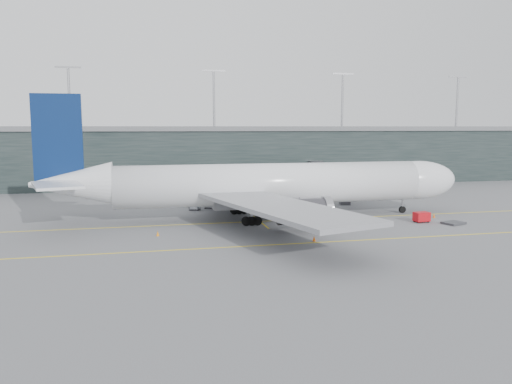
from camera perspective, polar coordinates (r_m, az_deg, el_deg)
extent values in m
plane|color=#5A5A5F|center=(82.93, -3.57, -3.01)|extent=(320.00, 320.00, 0.00)
cube|color=yellow|center=(79.05, -3.11, -3.51)|extent=(160.00, 0.25, 0.02)
cube|color=yellow|center=(63.68, -0.71, -6.19)|extent=(160.00, 0.25, 0.02)
cube|color=yellow|center=(103.21, -2.58, -0.93)|extent=(0.25, 60.00, 0.02)
cube|color=black|center=(139.37, -7.37, 4.08)|extent=(240.00, 35.00, 14.00)
cube|color=slate|center=(139.14, -7.42, 7.21)|extent=(240.00, 36.00, 1.20)
cylinder|color=#9E9EA3|center=(129.90, -20.56, 10.06)|extent=(0.60, 0.60, 14.00)
cylinder|color=#9E9EA3|center=(129.97, -4.83, 10.49)|extent=(0.60, 0.60, 14.00)
cylinder|color=#9E9EA3|center=(139.13, 9.84, 10.21)|extent=(0.60, 0.60, 14.00)
cylinder|color=#9E9EA3|center=(155.81, 21.99, 9.48)|extent=(0.60, 0.60, 14.00)
cylinder|color=white|center=(81.84, 1.71, 0.94)|extent=(50.02, 6.84, 6.74)
ellipsoid|color=white|center=(92.13, 17.97, 1.31)|extent=(14.17, 6.77, 6.74)
cone|color=white|center=(79.92, -20.34, 0.87)|extent=(11.97, 6.49, 6.47)
cube|color=gray|center=(81.92, 0.96, -0.89)|extent=(17.40, 5.47, 2.17)
cube|color=black|center=(94.20, 20.16, 2.01)|extent=(2.40, 3.27, 0.87)
cube|color=gray|center=(65.02, 2.62, -1.72)|extent=(18.15, 33.00, 0.60)
cylinder|color=#38373C|center=(73.04, 5.37, -2.20)|extent=(7.62, 3.82, 3.80)
cube|color=gray|center=(97.65, -2.61, 1.35)|extent=(18.04, 33.00, 0.60)
cylinder|color=#38373C|center=(92.67, 1.41, -0.12)|extent=(7.62, 3.82, 3.80)
cube|color=#091D4C|center=(79.72, -21.73, 5.73)|extent=(7.07, 0.56, 13.04)
cube|color=white|center=(74.14, -21.79, 0.75)|extent=(8.32, 11.00, 0.38)
cube|color=white|center=(85.91, -20.56, 1.66)|extent=(8.29, 10.99, 0.38)
cylinder|color=black|center=(91.45, 16.38, -1.94)|extent=(1.20, 0.44, 1.20)
cylinder|color=#9E9EA3|center=(91.32, 16.39, -1.43)|extent=(0.33, 0.33, 2.83)
cylinder|color=black|center=(76.58, -0.49, -3.33)|extent=(1.41, 0.55, 1.41)
cylinder|color=black|center=(86.65, -1.95, -2.07)|extent=(1.41, 0.55, 1.41)
cube|color=#29292D|center=(89.29, 11.52, 0.81)|extent=(3.67, 4.00, 2.76)
cube|color=#29292D|center=(97.17, 10.26, 1.37)|extent=(4.42, 13.06, 2.47)
cube|color=#29292D|center=(109.61, 8.65, 2.08)|extent=(4.66, 13.10, 2.57)
cube|color=#29292D|center=(122.12, 7.36, 2.64)|extent=(4.91, 13.14, 2.67)
cylinder|color=#9E9EA3|center=(98.20, 10.12, -0.37)|extent=(0.49, 0.49, 3.75)
cube|color=#38373C|center=(98.42, 10.10, -1.25)|extent=(2.18, 1.77, 0.69)
cylinder|color=#29292D|center=(126.81, 4.11, 2.86)|extent=(3.95, 3.95, 2.96)
cylinder|color=#29292D|center=(127.10, 4.09, 1.44)|extent=(1.78, 1.78, 3.55)
cube|color=#B90D15|center=(83.32, 18.40, -2.68)|extent=(2.57, 1.81, 1.41)
cylinder|color=black|center=(82.49, 18.14, -3.27)|extent=(0.45, 0.22, 0.43)
cylinder|color=black|center=(83.56, 19.08, -3.17)|extent=(0.45, 0.22, 0.43)
cylinder|color=black|center=(83.33, 17.68, -3.15)|extent=(0.45, 0.22, 0.43)
cylinder|color=black|center=(84.39, 18.62, -3.05)|extent=(0.45, 0.22, 0.43)
cube|color=#333438|center=(83.64, 21.63, -3.30)|extent=(3.76, 3.37, 0.31)
cube|color=#38373C|center=(91.24, -7.01, -2.00)|extent=(2.24, 2.06, 0.18)
cube|color=silver|center=(91.11, -7.02, -1.50)|extent=(1.88, 1.83, 1.36)
cube|color=#27549C|center=(91.00, -7.03, -1.06)|extent=(1.94, 1.89, 0.07)
cube|color=#38373C|center=(93.94, -7.15, -1.73)|extent=(2.10, 1.75, 0.20)
cube|color=silver|center=(93.80, -7.16, -1.19)|extent=(1.70, 1.61, 1.48)
cube|color=#27549C|center=(93.69, -7.17, -0.73)|extent=(1.76, 1.67, 0.08)
cube|color=#38373C|center=(93.05, -5.27, -1.79)|extent=(2.27, 2.05, 0.19)
cube|color=#A8ACB4|center=(92.91, -5.27, -1.28)|extent=(1.89, 1.83, 1.40)
cube|color=#27549C|center=(92.81, -5.28, -0.84)|extent=(1.95, 1.89, 0.07)
cone|color=orange|center=(88.32, 19.67, -2.56)|extent=(0.43, 0.43, 0.69)
cone|color=orange|center=(66.71, 6.66, -5.30)|extent=(0.45, 0.45, 0.72)
cone|color=orange|center=(94.51, 2.28, -1.47)|extent=(0.49, 0.49, 0.78)
cone|color=orange|center=(70.70, -11.16, -4.67)|extent=(0.45, 0.45, 0.71)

